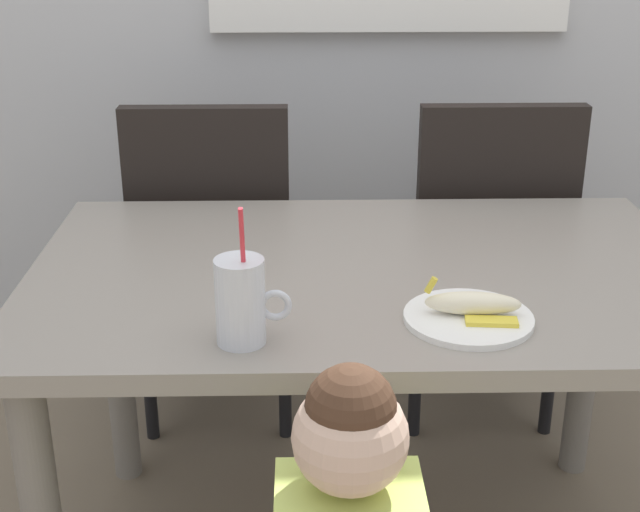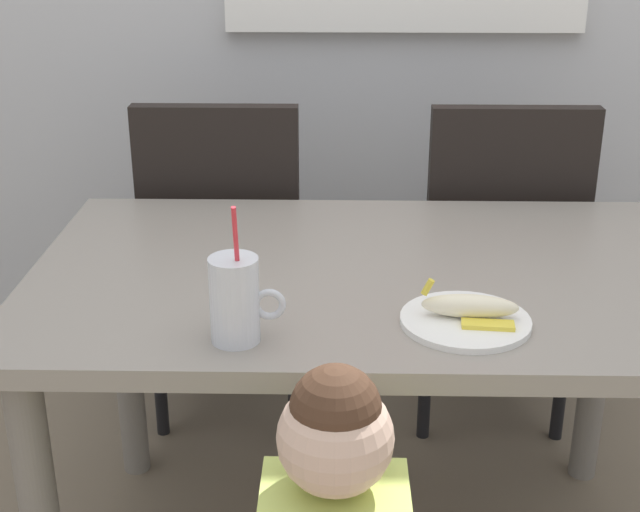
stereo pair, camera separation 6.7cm
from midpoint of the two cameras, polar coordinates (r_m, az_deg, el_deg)
The scene contains 6 objects.
dining_table at distance 1.84m, azimuth 4.07°, elevation -3.79°, with size 1.36×0.85×0.74m.
dining_chair_left at distance 2.46m, azimuth -5.30°, elevation 0.67°, with size 0.44×0.44×0.96m.
dining_chair_right at distance 2.49m, azimuth 12.09°, elevation 0.52°, with size 0.44×0.45×0.96m.
milk_cup at distance 1.48m, azimuth -4.16°, elevation -3.14°, with size 0.13×0.08×0.25m.
snack_plate at distance 1.58m, azimuth 10.55°, elevation -4.14°, with size 0.23×0.23×0.01m, color white.
peeled_banana at distance 1.58m, azimuth 10.93°, elevation -3.26°, with size 0.17×0.11×0.07m.
Camera 2 is at (-0.06, -1.65, 1.44)m, focal length 49.66 mm.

